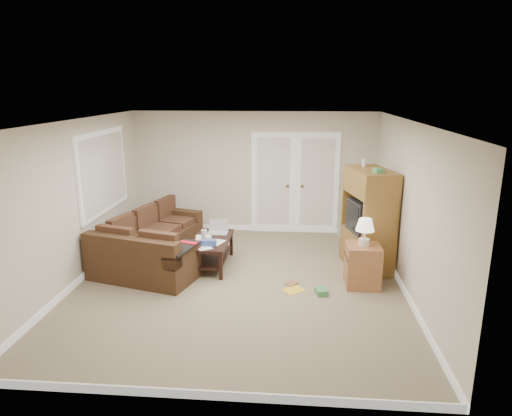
# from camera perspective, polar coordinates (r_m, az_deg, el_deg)

# --- Properties ---
(floor) EXTENTS (5.50, 5.50, 0.00)m
(floor) POSITION_cam_1_polar(r_m,az_deg,el_deg) (7.22, -2.16, -9.40)
(floor) COLOR gray
(floor) RESTS_ON ground
(ceiling) EXTENTS (5.00, 5.50, 0.02)m
(ceiling) POSITION_cam_1_polar(r_m,az_deg,el_deg) (6.60, -2.37, 10.81)
(ceiling) COLOR white
(ceiling) RESTS_ON wall_back
(wall_left) EXTENTS (0.02, 5.50, 2.50)m
(wall_left) POSITION_cam_1_polar(r_m,az_deg,el_deg) (7.52, -21.53, 0.62)
(wall_left) COLOR beige
(wall_left) RESTS_ON floor
(wall_right) EXTENTS (0.02, 5.50, 2.50)m
(wall_right) POSITION_cam_1_polar(r_m,az_deg,el_deg) (6.96, 18.63, -0.20)
(wall_right) COLOR beige
(wall_right) RESTS_ON floor
(wall_back) EXTENTS (5.00, 0.02, 2.50)m
(wall_back) POSITION_cam_1_polar(r_m,az_deg,el_deg) (9.47, -0.25, 4.44)
(wall_back) COLOR beige
(wall_back) RESTS_ON floor
(wall_front) EXTENTS (5.00, 0.02, 2.50)m
(wall_front) POSITION_cam_1_polar(r_m,az_deg,el_deg) (4.23, -6.81, -9.19)
(wall_front) COLOR beige
(wall_front) RESTS_ON floor
(baseboards) EXTENTS (5.00, 5.50, 0.10)m
(baseboards) POSITION_cam_1_polar(r_m,az_deg,el_deg) (7.20, -2.16, -9.04)
(baseboards) COLOR white
(baseboards) RESTS_ON floor
(french_doors) EXTENTS (1.80, 0.05, 2.13)m
(french_doors) POSITION_cam_1_polar(r_m,az_deg,el_deg) (9.44, 4.88, 3.03)
(french_doors) COLOR white
(french_doors) RESTS_ON floor
(window_left) EXTENTS (0.05, 1.92, 1.42)m
(window_left) POSITION_cam_1_polar(r_m,az_deg,el_deg) (8.33, -18.54, 4.32)
(window_left) COLOR white
(window_left) RESTS_ON wall_left
(sectional_sofa) EXTENTS (1.84, 2.87, 0.78)m
(sectional_sofa) POSITION_cam_1_polar(r_m,az_deg,el_deg) (8.09, -13.04, -4.73)
(sectional_sofa) COLOR #432B19
(sectional_sofa) RESTS_ON floor
(coffee_table) EXTENTS (0.61, 1.20, 0.81)m
(coffee_table) POSITION_cam_1_polar(r_m,az_deg,el_deg) (7.83, -5.52, -5.37)
(coffee_table) COLOR black
(coffee_table) RESTS_ON floor
(tv_armoire) EXTENTS (0.81, 1.16, 1.81)m
(tv_armoire) POSITION_cam_1_polar(r_m,az_deg,el_deg) (7.78, 13.80, -1.35)
(tv_armoire) COLOR brown
(tv_armoire) RESTS_ON floor
(side_cabinet) EXTENTS (0.51, 0.51, 1.07)m
(side_cabinet) POSITION_cam_1_polar(r_m,az_deg,el_deg) (7.19, 13.20, -6.58)
(side_cabinet) COLOR #A0653A
(side_cabinet) RESTS_ON floor
(space_heater) EXTENTS (0.14, 0.12, 0.32)m
(space_heater) POSITION_cam_1_polar(r_m,az_deg,el_deg) (9.46, 10.65, -2.64)
(space_heater) COLOR silver
(space_heater) RESTS_ON floor
(floor_magazine) EXTENTS (0.39, 0.37, 0.01)m
(floor_magazine) POSITION_cam_1_polar(r_m,az_deg,el_deg) (7.01, 4.75, -10.19)
(floor_magazine) COLOR yellow
(floor_magazine) RESTS_ON floor
(floor_greenbox) EXTENTS (0.20, 0.24, 0.08)m
(floor_greenbox) POSITION_cam_1_polar(r_m,az_deg,el_deg) (6.92, 8.16, -10.28)
(floor_greenbox) COLOR #3F8C4C
(floor_greenbox) RESTS_ON floor
(floor_book) EXTENTS (0.24, 0.25, 0.02)m
(floor_book) POSITION_cam_1_polar(r_m,az_deg,el_deg) (7.26, 4.00, -9.23)
(floor_book) COLOR brown
(floor_book) RESTS_ON floor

